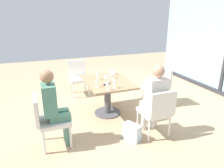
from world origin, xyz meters
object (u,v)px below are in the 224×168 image
Objects in this scene: person_front_right at (54,105)px; wine_glass_5 at (109,71)px; chair_far_right at (157,110)px; wine_glass_4 at (106,76)px; wine_glass_1 at (112,73)px; wine_glass_6 at (115,81)px; chair_near_window at (159,85)px; dining_table_main at (107,90)px; handbag_0 at (132,132)px; wine_glass_2 at (97,74)px; chair_side_end at (78,75)px; person_far_right at (155,97)px; cell_phone_on_table at (107,84)px; wine_glass_0 at (108,83)px; chair_front_right at (48,118)px; coffee_cup at (115,73)px; wine_glass_3 at (97,80)px.

wine_glass_5 is (-1.03, 1.28, 0.16)m from person_front_right.
chair_far_right is 1.22m from wine_glass_4.
wine_glass_1 is 1.00× the size of wine_glass_6.
person_front_right is at bearing -72.60° from chair_near_window.
dining_table_main is at bearing -156.25° from chair_far_right.
handbag_0 is (0.97, 0.12, -0.72)m from wine_glass_4.
wine_glass_2 is (-0.90, 0.97, 0.16)m from person_front_right.
wine_glass_2 is (-0.06, -0.31, 0.00)m from wine_glass_1.
wine_glass_4 is 1.00× the size of wine_glass_6.
chair_near_window is 1.19m from wine_glass_5.
dining_table_main is at bearing 47.80° from wine_glass_2.
chair_side_end is at bearing -166.72° from dining_table_main.
person_far_right is at bearing 26.00° from dining_table_main.
chair_near_window is 1.37m from cell_phone_on_table.
wine_glass_0 is 1.28× the size of cell_phone_on_table.
wine_glass_6 is (-0.55, -0.51, 0.16)m from person_far_right.
chair_near_window is at bearing 48.58° from chair_side_end.
chair_front_right is at bearing -58.76° from wine_glass_1.
wine_glass_2 is at bearing 129.68° from chair_front_right.
wine_glass_2 and wine_glass_4 have the same top height.
person_front_right reaches higher than chair_side_end.
wine_glass_0 is 0.69m from wine_glass_1.
coffee_cup is at bearing 121.77° from wine_glass_5.
person_front_right is (-0.00, 0.11, 0.20)m from chair_front_right.
chair_near_window is 4.70× the size of wine_glass_5.
chair_far_right and chair_near_window have the same top height.
handbag_0 is (1.06, 0.06, -0.40)m from dining_table_main.
wine_glass_1 reaches higher than handbag_0.
wine_glass_3 is at bearing -136.65° from chair_far_right.
wine_glass_0 is at bearing -16.18° from wine_glass_4.
wine_glass_1 is 0.58m from wine_glass_6.
cell_phone_on_table is at bearing 116.88° from person_front_right.
chair_front_right is 1.29m from cell_phone_on_table.
dining_table_main is 0.31m from cell_phone_on_table.
wine_glass_2 and wine_glass_6 have the same top height.
cell_phone_on_table is (0.22, -1.34, 0.24)m from chair_near_window.
person_far_right reaches higher than handbag_0.
coffee_cup is 0.62× the size of cell_phone_on_table.
wine_glass_2 is at bearing -100.18° from wine_glass_1.
wine_glass_4 is at bearing 24.01° from wine_glass_2.
person_far_right is (1.01, 0.49, 0.16)m from dining_table_main.
chair_near_window is at bearing 67.65° from coffee_cup.
cell_phone_on_table is (0.31, -0.23, -0.13)m from wine_glass_1.
wine_glass_2 is (-1.27, -0.66, 0.37)m from chair_far_right.
wine_glass_0 is 0.67m from wine_glass_2.
chair_front_right reaches higher than coffee_cup.
wine_glass_3 is (-0.73, -0.79, 0.16)m from person_far_right.
wine_glass_6 is at bearing 111.86° from wine_glass_0.
handbag_0 is at bearing -82.71° from person_far_right.
chair_front_right is 9.67× the size of coffee_cup.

